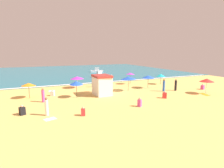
# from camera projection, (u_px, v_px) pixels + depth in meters

# --- Properties ---
(ground_plane) EXTENTS (60.00, 60.00, 0.00)m
(ground_plane) POSITION_uv_depth(u_px,v_px,m) (106.00, 90.00, 27.65)
(ground_plane) COLOR #EDBC60
(ocean_water) EXTENTS (60.00, 44.00, 0.10)m
(ocean_water) POSITION_uv_depth(u_px,v_px,m) (70.00, 71.00, 52.89)
(ocean_water) COLOR teal
(ocean_water) RESTS_ON ground_plane
(wave_breaker_foam) EXTENTS (57.00, 0.70, 0.01)m
(wave_breaker_foam) POSITION_uv_depth(u_px,v_px,m) (93.00, 83.00, 33.31)
(wave_breaker_foam) COLOR white
(wave_breaker_foam) RESTS_ON ocean_water
(lifeguard_cabana) EXTENTS (2.15, 2.72, 2.70)m
(lifeguard_cabana) POSITION_uv_depth(u_px,v_px,m) (102.00, 85.00, 24.17)
(lifeguard_cabana) COLOR white
(lifeguard_cabana) RESTS_ON ground_plane
(beach_umbrella_0) EXTENTS (2.43, 2.43, 1.98)m
(beach_umbrella_0) POSITION_uv_depth(u_px,v_px,m) (29.00, 84.00, 22.38)
(beach_umbrella_0) COLOR #4C3823
(beach_umbrella_0) RESTS_ON ground_plane
(beach_umbrella_1) EXTENTS (2.33, 2.33, 2.13)m
(beach_umbrella_1) POSITION_uv_depth(u_px,v_px,m) (130.00, 74.00, 32.15)
(beach_umbrella_1) COLOR #4C3823
(beach_umbrella_1) RESTS_ON ground_plane
(beach_umbrella_2) EXTENTS (1.97, 1.96, 2.07)m
(beach_umbrella_2) POSITION_uv_depth(u_px,v_px,m) (148.00, 77.00, 28.62)
(beach_umbrella_2) COLOR #4C3823
(beach_umbrella_2) RESTS_ON ground_plane
(beach_umbrella_3) EXTENTS (2.45, 2.45, 1.90)m
(beach_umbrella_3) POSITION_uv_depth(u_px,v_px,m) (77.00, 78.00, 28.73)
(beach_umbrella_3) COLOR silver
(beach_umbrella_3) RESTS_ON ground_plane
(beach_umbrella_4) EXTENTS (2.28, 2.27, 1.87)m
(beach_umbrella_4) POSITION_uv_depth(u_px,v_px,m) (161.00, 75.00, 32.13)
(beach_umbrella_4) COLOR #4C3823
(beach_umbrella_4) RESTS_ON ground_plane
(beach_umbrella_5) EXTENTS (2.63, 2.63, 2.14)m
(beach_umbrella_5) POSITION_uv_depth(u_px,v_px,m) (207.00, 80.00, 24.72)
(beach_umbrella_5) COLOR silver
(beach_umbrella_5) RESTS_ON ground_plane
(beach_umbrella_6) EXTENTS (3.23, 3.23, 2.25)m
(beach_umbrella_6) POSITION_uv_depth(u_px,v_px,m) (128.00, 78.00, 26.51)
(beach_umbrella_6) COLOR #4C3823
(beach_umbrella_6) RESTS_ON ground_plane
(beach_umbrella_7) EXTENTS (2.19, 2.20, 2.14)m
(beach_umbrella_7) POSITION_uv_depth(u_px,v_px,m) (76.00, 83.00, 22.70)
(beach_umbrella_7) COLOR #4C3823
(beach_umbrella_7) RESTS_ON ground_plane
(beachgoer_0) EXTENTS (0.47, 0.47, 1.88)m
(beachgoer_0) POSITION_uv_depth(u_px,v_px,m) (97.00, 82.00, 29.59)
(beachgoer_0) COLOR orange
(beachgoer_0) RESTS_ON ground_plane
(beachgoer_1) EXTENTS (0.45, 0.45, 0.84)m
(beachgoer_1) POSITION_uv_depth(u_px,v_px,m) (83.00, 112.00, 16.43)
(beachgoer_1) COLOR red
(beachgoer_1) RESTS_ON ground_plane
(beachgoer_2) EXTENTS (0.48, 0.48, 1.78)m
(beachgoer_2) POSITION_uv_depth(u_px,v_px,m) (112.00, 80.00, 31.84)
(beachgoer_2) COLOR blue
(beachgoer_2) RESTS_ON ground_plane
(beachgoer_3) EXTENTS (0.65, 0.65, 0.91)m
(beachgoer_3) POSITION_uv_depth(u_px,v_px,m) (165.00, 95.00, 22.63)
(beachgoer_3) COLOR red
(beachgoer_3) RESTS_ON ground_plane
(beachgoer_4) EXTENTS (0.34, 0.34, 1.69)m
(beachgoer_4) POSITION_uv_depth(u_px,v_px,m) (47.00, 107.00, 16.39)
(beachgoer_4) COLOR white
(beachgoer_4) RESTS_ON ground_plane
(beachgoer_5) EXTENTS (0.41, 0.41, 1.71)m
(beachgoer_5) POSITION_uv_depth(u_px,v_px,m) (176.00, 85.00, 26.99)
(beachgoer_5) COLOR black
(beachgoer_5) RESTS_ON ground_plane
(beachgoer_6) EXTENTS (0.61, 0.61, 0.95)m
(beachgoer_6) POSITION_uv_depth(u_px,v_px,m) (22.00, 111.00, 16.62)
(beachgoer_6) COLOR black
(beachgoer_6) RESTS_ON ground_plane
(beachgoer_7) EXTENTS (0.40, 0.40, 1.64)m
(beachgoer_7) POSITION_uv_depth(u_px,v_px,m) (43.00, 95.00, 20.79)
(beachgoer_7) COLOR #D84CA5
(beachgoer_7) RESTS_ON ground_plane
(beachgoer_8) EXTENTS (0.52, 0.52, 0.87)m
(beachgoer_8) POSITION_uv_depth(u_px,v_px,m) (203.00, 87.00, 27.94)
(beachgoer_8) COLOR #D84CA5
(beachgoer_8) RESTS_ON ground_plane
(beachgoer_9) EXTENTS (0.62, 0.62, 0.81)m
(beachgoer_9) POSITION_uv_depth(u_px,v_px,m) (53.00, 93.00, 23.90)
(beachgoer_9) COLOR white
(beachgoer_9) RESTS_ON ground_plane
(beachgoer_10) EXTENTS (0.37, 0.37, 1.82)m
(beachgoer_10) POSITION_uv_depth(u_px,v_px,m) (164.00, 85.00, 26.48)
(beachgoer_10) COLOR blue
(beachgoer_10) RESTS_ON ground_plane
(beachgoer_11) EXTENTS (0.50, 0.50, 0.99)m
(beachgoer_11) POSITION_uv_depth(u_px,v_px,m) (140.00, 102.00, 19.15)
(beachgoer_11) COLOR #D84CA5
(beachgoer_11) RESTS_ON ground_plane
(beach_towel_0) EXTENTS (1.05, 1.26, 0.01)m
(beach_towel_0) POSITION_uv_depth(u_px,v_px,m) (52.00, 91.00, 26.88)
(beach_towel_0) COLOR white
(beach_towel_0) RESTS_ON ground_plane
(beach_towel_1) EXTENTS (1.17, 0.97, 0.01)m
(beach_towel_1) POSITION_uv_depth(u_px,v_px,m) (50.00, 119.00, 15.62)
(beach_towel_1) COLOR white
(beach_towel_1) RESTS_ON ground_plane
(beach_towel_2) EXTENTS (1.14, 1.78, 0.01)m
(beach_towel_2) POSITION_uv_depth(u_px,v_px,m) (205.00, 94.00, 24.66)
(beach_towel_2) COLOR orange
(beach_towel_2) RESTS_ON ground_plane
(small_boat_0) EXTENTS (3.19, 1.80, 1.40)m
(small_boat_0) POSITION_uv_depth(u_px,v_px,m) (99.00, 75.00, 40.39)
(small_boat_0) COLOR teal
(small_boat_0) RESTS_ON ocean_water
(small_boat_1) EXTENTS (3.59, 1.99, 1.30)m
(small_boat_1) POSITION_uv_depth(u_px,v_px,m) (97.00, 71.00, 50.50)
(small_boat_1) COLOR white
(small_boat_1) RESTS_ON ocean_water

